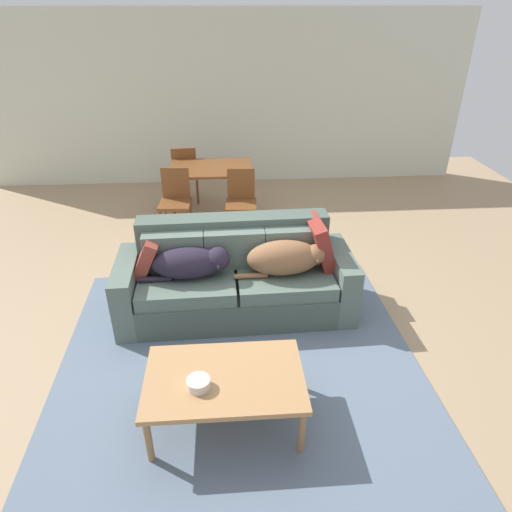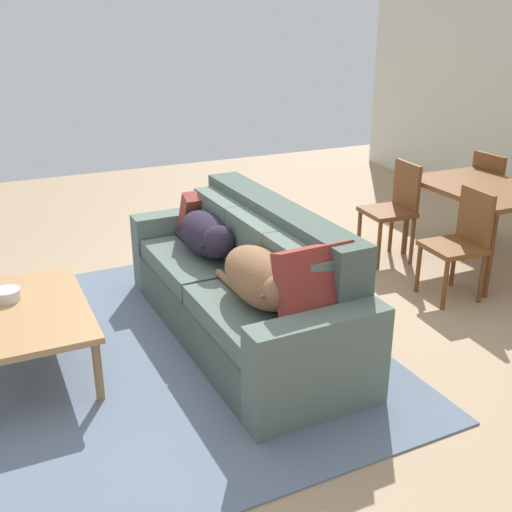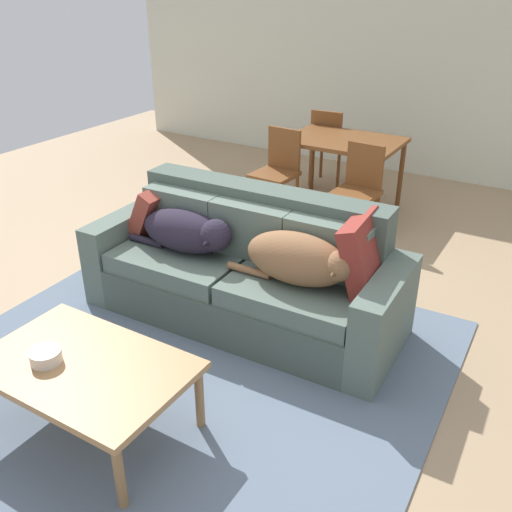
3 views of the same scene
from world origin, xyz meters
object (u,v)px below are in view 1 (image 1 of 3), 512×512
dog_on_left_cushion (192,262)px  coffee_table (225,381)px  throw_pillow_by_left_arm (147,255)px  bowl_on_coffee_table (199,383)px  dining_table (211,172)px  dining_chair_far_left (185,171)px  dining_chair_near_left (175,199)px  dining_chair_near_right (241,199)px  dog_on_right_cushion (286,258)px  couch (236,278)px  throw_pillow_by_right_arm (320,243)px

dog_on_left_cushion → coffee_table: dog_on_left_cushion is taller
dog_on_left_cushion → coffee_table: size_ratio=0.76×
throw_pillow_by_left_arm → bowl_on_coffee_table: throw_pillow_by_left_arm is taller
throw_pillow_by_left_arm → dining_table: throw_pillow_by_left_arm is taller
coffee_table → bowl_on_coffee_table: 0.21m
coffee_table → throw_pillow_by_left_arm: bearing=116.4°
bowl_on_coffee_table → dining_table: bearing=89.4°
throw_pillow_by_left_arm → bowl_on_coffee_table: bearing=-70.6°
throw_pillow_by_left_arm → dining_chair_far_left: 2.85m
dining_chair_near_left → dining_chair_near_right: 0.86m
dining_chair_near_left → dog_on_right_cushion: bearing=-53.7°
dog_on_right_cushion → dining_chair_near_left: size_ratio=0.97×
couch → dining_chair_near_left: (-0.72, 1.76, 0.15)m
dog_on_right_cushion → throw_pillow_by_right_arm: size_ratio=1.80×
throw_pillow_by_left_arm → coffee_table: (0.72, -1.44, -0.25)m
coffee_table → dining_chair_far_left: (-0.55, 4.28, 0.11)m
dog_on_right_cushion → dining_chair_near_left: dining_chair_near_left is taller
throw_pillow_by_right_arm → dog_on_left_cushion: bearing=-171.5°
dining_chair_near_left → dining_chair_far_left: dining_chair_far_left is taller
bowl_on_coffee_table → dining_table: 3.82m
couch → dog_on_right_cushion: size_ratio=2.64×
dog_on_left_cushion → throw_pillow_by_left_arm: bearing=160.4°
throw_pillow_by_right_arm → dining_chair_near_left: (-1.56, 1.69, -0.18)m
coffee_table → dining_chair_near_right: size_ratio=1.31×
couch → dining_table: bearing=95.0°
dog_on_right_cushion → dog_on_left_cushion: bearing=178.6°
dining_table → dining_chair_near_left: (-0.46, -0.55, -0.16)m
bowl_on_coffee_table → dining_table: (0.04, 3.82, 0.19)m
throw_pillow_by_right_arm → coffee_table: 1.79m
coffee_table → dining_chair_near_left: bearing=100.7°
throw_pillow_by_right_arm → dining_chair_near_right: bearing=112.6°
bowl_on_coffee_table → dining_chair_near_right: 3.29m
couch → dining_chair_near_left: 1.91m
dog_on_right_cushion → bowl_on_coffee_table: 1.60m
bowl_on_coffee_table → throw_pillow_by_left_arm: bearing=109.4°
dining_table → dining_chair_far_left: bearing=126.7°
throw_pillow_by_right_arm → dining_chair_far_left: 3.18m
dining_chair_near_left → dining_chair_far_left: bearing=91.0°
couch → throw_pillow_by_right_arm: size_ratio=4.76×
dining_chair_near_left → dining_table: bearing=53.7°
throw_pillow_by_left_arm → dining_chair_near_right: dining_chair_near_right is taller
throw_pillow_by_right_arm → dining_chair_near_right: 1.84m
throw_pillow_by_left_arm → dining_table: (0.58, 2.29, 0.02)m
dining_chair_far_left → dog_on_right_cushion: bearing=107.4°
dog_on_left_cushion → throw_pillow_by_left_arm: (-0.44, 0.14, 0.02)m
couch → throw_pillow_by_left_arm: size_ratio=5.90×
dining_table → dining_chair_near_right: dining_chair_near_right is taller
couch → bowl_on_coffee_table: (-0.30, -1.51, 0.11)m
throw_pillow_by_left_arm → dining_chair_near_left: (0.12, 1.74, -0.14)m
couch → coffee_table: size_ratio=2.03×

